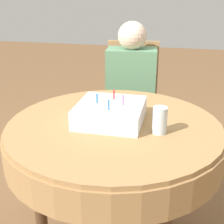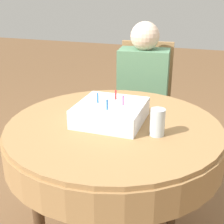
# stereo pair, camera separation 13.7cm
# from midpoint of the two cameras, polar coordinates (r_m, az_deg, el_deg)

# --- Properties ---
(dining_table) EXTENTS (0.97, 0.97, 0.74)m
(dining_table) POSITION_cam_midpoint_polar(r_m,az_deg,el_deg) (1.43, -2.42, -5.45)
(dining_table) COLOR #9E7547
(dining_table) RESTS_ON ground_plane
(chair) EXTENTS (0.44, 0.44, 0.95)m
(chair) POSITION_cam_midpoint_polar(r_m,az_deg,el_deg) (2.24, 1.77, 1.11)
(chair) COLOR #A37A4C
(chair) RESTS_ON ground_plane
(person) EXTENTS (0.34, 0.31, 1.11)m
(person) POSITION_cam_midpoint_polar(r_m,az_deg,el_deg) (2.10, 1.57, 4.05)
(person) COLOR beige
(person) RESTS_ON ground_plane
(birthday_cake) EXTENTS (0.29, 0.29, 0.13)m
(birthday_cake) POSITION_cam_midpoint_polar(r_m,az_deg,el_deg) (1.39, -3.13, -0.16)
(birthday_cake) COLOR white
(birthday_cake) RESTS_ON dining_table
(drinking_glass) EXTENTS (0.06, 0.06, 0.11)m
(drinking_glass) POSITION_cam_midpoint_polar(r_m,az_deg,el_deg) (1.28, 5.73, -1.57)
(drinking_glass) COLOR silver
(drinking_glass) RESTS_ON dining_table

